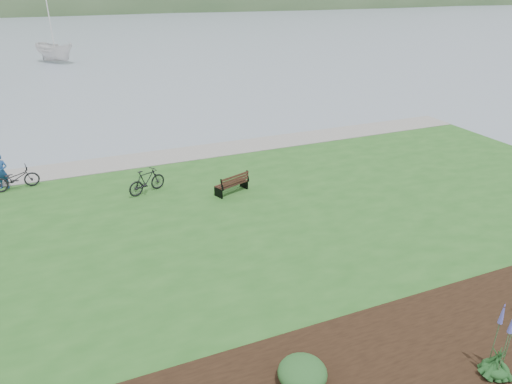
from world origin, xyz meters
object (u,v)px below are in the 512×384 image
park_bench (233,183)px  person (0,168)px  bicycle_a (15,178)px  sailboat (57,62)px

park_bench → person: person is taller
bicycle_a → sailboat: (2.23, 40.56, -0.91)m
park_bench → bicycle_a: 9.64m
bicycle_a → sailboat: sailboat is taller
park_bench → person: bearing=134.1°
park_bench → sailboat: 45.14m
person → bicycle_a: size_ratio=0.97×
person → sailboat: sailboat is taller
person → sailboat: bearing=104.7°
bicycle_a → park_bench: bearing=-126.4°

